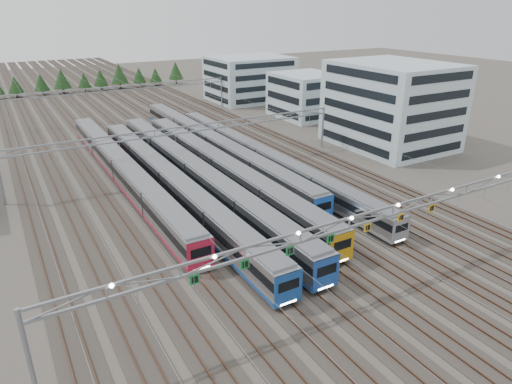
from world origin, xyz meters
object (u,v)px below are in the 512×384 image
train_b (170,183)px  gantry_near (350,225)px  train_d (221,169)px  depot_bldg_south (391,105)px  train_c (195,174)px  train_f (262,157)px  gantry_mid (188,135)px  train_e (214,146)px  train_a (122,170)px  gantry_far (118,92)px  depot_bldg_mid (306,95)px  depot_bldg_north (250,79)px

train_b → gantry_near: 32.11m
train_d → depot_bldg_south: size_ratio=2.67×
train_c → depot_bldg_south: 43.06m
train_f → gantry_mid: size_ratio=1.12×
train_e → gantry_mid: size_ratio=1.16×
train_d → train_c: bearing=-178.9°
train_a → gantry_far: (11.25, 45.09, 4.12)m
train_b → train_d: size_ratio=1.06×
train_b → train_c: (4.50, 1.47, 0.06)m
train_b → gantry_mid: gantry_mid is taller
train_e → gantry_near: (-6.80, -44.90, 4.82)m
depot_bldg_mid → depot_bldg_north: 26.13m
gantry_far → depot_bldg_south: depot_bldg_south is taller
train_c → gantry_near: gantry_near is taller
train_a → depot_bldg_south: 52.20m
train_f → train_b: bearing=-167.3°
train_c → depot_bldg_north: depot_bldg_north is taller
train_f → depot_bldg_south: (29.11, -0.31, 6.06)m
train_c → train_e: bearing=54.0°
train_a → train_d: (13.50, -7.44, 0.05)m
train_b → gantry_near: size_ratio=1.10×
train_c → train_d: bearing=1.1°
train_d → depot_bldg_north: size_ratio=2.67×
gantry_mid → train_b: bearing=-126.6°
train_f → depot_bldg_north: (28.11, 54.46, 4.18)m
gantry_near → train_c: bearing=93.9°
train_e → depot_bldg_south: 35.58m
train_a → train_b: train_a is taller
gantry_near → depot_bldg_south: depot_bldg_south is taller
train_b → train_d: (9.00, 1.56, 0.08)m
depot_bldg_mid → train_d: bearing=-141.4°
depot_bldg_north → gantry_near: bearing=-113.8°
train_c → depot_bldg_north: 70.72m
gantry_near → gantry_mid: 40.12m
train_d → train_e: train_d is taller
depot_bldg_south → depot_bldg_mid: 28.84m
train_d → depot_bldg_south: (38.11, 2.19, 5.75)m
depot_bldg_south → depot_bldg_north: (-1.00, 54.77, -1.88)m
gantry_far → train_c: bearing=-92.4°
train_b → depot_bldg_mid: (47.66, 32.45, 3.05)m
train_b → train_c: 4.73m
gantry_mid → depot_bldg_north: (39.36, 49.43, -0.20)m
depot_bldg_south → train_e: bearing=163.2°
train_e → depot_bldg_north: 55.43m
train_e → gantry_far: gantry_far is taller
train_f → gantry_mid: (-11.25, 5.04, 4.38)m
train_e → train_f: 10.80m
train_a → depot_bldg_north: (50.61, 49.52, 3.92)m
depot_bldg_mid → depot_bldg_north: size_ratio=0.73×
gantry_far → train_a: bearing=-104.0°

